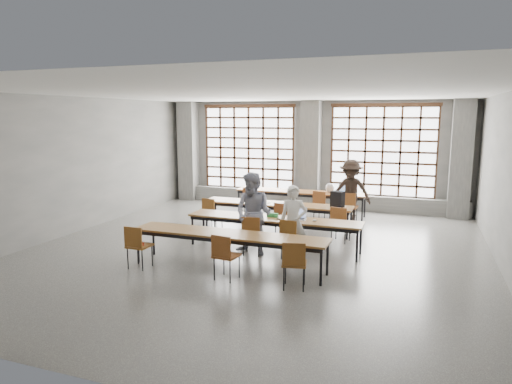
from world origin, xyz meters
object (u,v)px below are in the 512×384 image
chair_near_left (137,243)px  chair_front_right (291,235)px  laptop_front (298,216)px  mouse (315,220)px  backpack (338,199)px  chair_back_right (349,204)px  desk_row_c (274,221)px  chair_front_left (252,232)px  chair_mid_right (340,221)px  student_male (293,222)px  student_female (254,214)px  chair_back_mid (321,203)px  desk_row_d (229,236)px  desk_row_a (300,193)px  chair_back_left (250,198)px  desk_row_b (277,206)px  green_box (273,215)px  chair_near_right (294,260)px  chair_mid_left (211,211)px  laptop_back (345,191)px  red_pouch (139,243)px  plastic_bag (330,188)px  student_back (351,191)px  chair_mid_centre (283,216)px  phone (280,219)px  chair_near_mid (224,252)px

chair_near_left → chair_front_right: bearing=30.7°
laptop_front → mouse: (0.40, -0.13, -0.04)m
backpack → laptop_front: bearing=-89.8°
laptop_front → chair_back_right: bearing=77.5°
desk_row_c → chair_front_left: chair_front_left is taller
chair_mid_right → student_male: bearing=-114.8°
chair_near_left → student_female: size_ratio=0.49×
chair_front_right → mouse: bearing=58.7°
chair_back_mid → desk_row_d: bearing=-99.8°
desk_row_a → chair_back_left: 1.54m
desk_row_b → desk_row_c: 1.75m
desk_row_a → green_box: (0.32, -3.72, 0.11)m
chair_near_right → student_female: bearing=129.0°
desk_row_d → chair_front_left: bearing=82.6°
desk_row_c → desk_row_d: same height
desk_row_d → backpack: backpack is taller
student_female → backpack: bearing=67.0°
desk_row_a → chair_mid_left: 3.23m
desk_row_d → chair_back_left: bearing=105.8°
laptop_back → red_pouch: (-3.08, -6.06, -0.29)m
plastic_bag → chair_mid_right: bearing=-74.1°
chair_front_right → laptop_front: size_ratio=2.34×
desk_row_a → chair_mid_right: chair_mid_right is taller
chair_front_left → green_box: 0.78m
green_box → student_back: bearing=68.4°
chair_mid_centre → phone: chair_mid_centre is taller
desk_row_c → phone: 0.22m
green_box → plastic_bag: plastic_bag is taller
chair_front_left → mouse: 1.40m
desk_row_b → student_back: 2.35m
chair_near_left → laptop_back: size_ratio=2.15×
chair_near_mid → red_pouch: chair_near_mid is taller
chair_back_right → chair_near_left: same height
student_male → phone: 0.58m
mouse → red_pouch: size_ratio=0.49×
desk_row_c → chair_back_mid: bearing=82.7°
student_female → laptop_back: 4.59m
chair_mid_centre → backpack: size_ratio=2.20×
laptop_back → chair_near_right: bearing=-88.8°
chair_mid_left → phone: bearing=-27.2°
laptop_back → plastic_bag: 0.45m
desk_row_c → red_pouch: bearing=-134.5°
laptop_front → student_back: bearing=78.0°
desk_row_c → chair_back_left: 3.64m
desk_row_d → chair_mid_left: (-1.66, 2.66, -0.13)m
chair_mid_centre → green_box: bearing=-87.9°
desk_row_d → student_male: bearing=47.3°
plastic_bag → student_male: bearing=-89.1°
chair_front_left → phone: 0.73m
chair_back_mid → chair_near_left: same height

